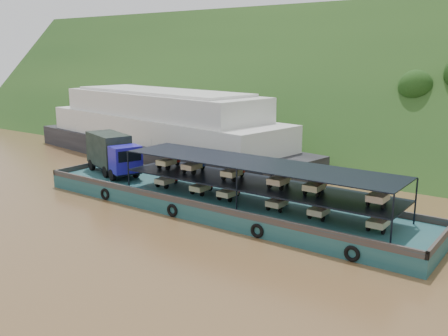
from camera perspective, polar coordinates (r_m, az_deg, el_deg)
The scene contains 4 objects.
ground at distance 40.01m, azimuth -0.22°, elevation -5.63°, with size 160.00×160.00×0.00m, color brown.
hillside at distance 71.40m, azimuth 17.16°, elevation 2.06°, with size 140.00×28.00×28.00m, color #1A3B15.
cargo_barge at distance 42.34m, azimuth -2.45°, elevation -2.78°, with size 35.00×7.18×5.09m.
passenger_ferry at distance 62.02m, azimuth -7.18°, elevation 4.42°, with size 42.98×16.71×8.48m.
Camera 1 is at (22.47, -30.57, 12.71)m, focal length 40.00 mm.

